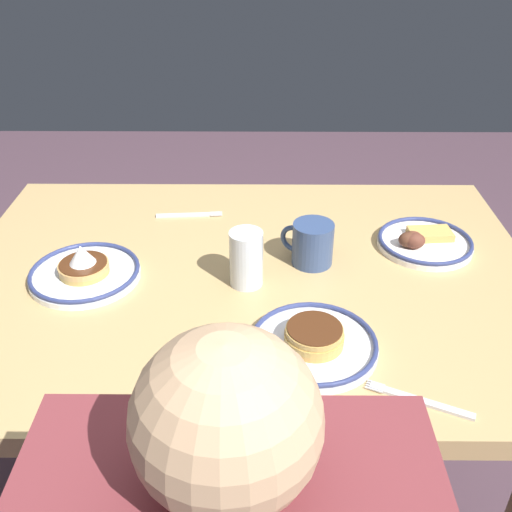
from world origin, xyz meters
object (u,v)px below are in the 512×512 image
plate_center_pancakes (314,342)px  fork_far (190,215)px  drinking_glass (247,261)px  fork_near (418,400)px  plate_far_companion (85,271)px  coffee_mug (312,243)px  plate_near_main (423,241)px

plate_center_pancakes → fork_far: plate_center_pancakes is taller
plate_center_pancakes → drinking_glass: drinking_glass is taller
fork_near → plate_far_companion: bearing=-29.2°
plate_center_pancakes → fork_near: 0.22m
coffee_mug → fork_near: (-0.15, 0.44, -0.05)m
plate_near_main → plate_center_pancakes: (0.30, 0.38, 0.00)m
fork_far → plate_center_pancakes: bearing=118.6°
drinking_glass → fork_far: size_ratio=0.72×
coffee_mug → drinking_glass: drinking_glass is taller
coffee_mug → plate_center_pancakes: bearing=86.8°
plate_center_pancakes → plate_far_companion: plate_far_companion is taller
plate_far_companion → plate_near_main: bearing=-169.9°
plate_near_main → fork_near: bearing=76.1°
plate_center_pancakes → fork_far: 0.61m
fork_far → coffee_mug: bearing=143.6°
drinking_glass → coffee_mug: bearing=-149.2°
plate_far_companion → coffee_mug: 0.52m
fork_near → fork_far: bearing=-55.4°
plate_center_pancakes → plate_far_companion: (0.50, -0.24, 0.00)m
plate_center_pancakes → drinking_glass: 0.26m
drinking_glass → fork_far: bearing=-62.8°
plate_center_pancakes → drinking_glass: bearing=-59.5°
coffee_mug → fork_near: coffee_mug is taller
fork_near → drinking_glass: bearing=-49.8°
plate_far_companion → plate_center_pancakes: bearing=154.4°
plate_near_main → fork_near: 0.53m
plate_near_main → plate_far_companion: 0.81m
coffee_mug → fork_near: 0.47m
coffee_mug → fork_far: coffee_mug is taller
plate_far_companion → drinking_glass: (-0.37, 0.02, 0.04)m
plate_near_main → fork_near: (0.13, 0.52, -0.01)m
drinking_glass → fork_near: (-0.30, 0.36, -0.06)m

